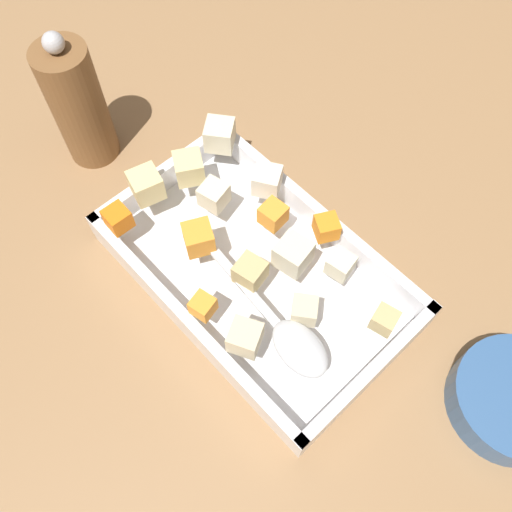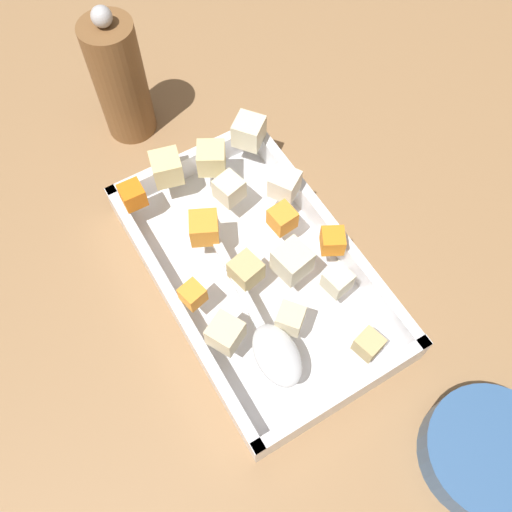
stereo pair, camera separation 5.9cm
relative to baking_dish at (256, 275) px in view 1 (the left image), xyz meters
name	(u,v)px [view 1 (the left image)]	position (x,y,z in m)	size (l,w,h in m)	color
ground_plane	(247,271)	(-0.02, 0.00, -0.02)	(4.00, 4.00, 0.00)	#936D47
baking_dish	(256,275)	(0.00, 0.00, 0.00)	(0.35, 0.21, 0.05)	silver
carrot_chunk_rim_edge	(203,306)	(0.01, -0.08, 0.05)	(0.02, 0.02, 0.02)	orange
carrot_chunk_under_handle	(198,238)	(-0.06, -0.03, 0.05)	(0.03, 0.03, 0.03)	orange
carrot_chunk_heap_side	(118,218)	(-0.14, -0.08, 0.05)	(0.03, 0.03, 0.03)	orange
carrot_chunk_back_center	(273,215)	(-0.02, 0.05, 0.05)	(0.03, 0.03, 0.03)	orange
carrot_chunk_heap_top	(327,227)	(0.03, 0.08, 0.05)	(0.02, 0.02, 0.02)	orange
potato_chunk_near_spoon	(340,265)	(0.07, 0.06, 0.05)	(0.03, 0.03, 0.03)	beige
potato_chunk_mid_right	(304,310)	(0.08, -0.01, 0.05)	(0.03, 0.03, 0.03)	beige
potato_chunk_far_left	(250,272)	(0.01, -0.02, 0.05)	(0.03, 0.03, 0.03)	tan
potato_chunk_corner_ne	(146,185)	(-0.15, -0.03, 0.05)	(0.03, 0.03, 0.03)	#E0CC89
potato_chunk_corner_sw	(245,338)	(0.06, -0.07, 0.05)	(0.03, 0.03, 0.03)	beige
potato_chunk_corner_se	(385,320)	(0.14, 0.04, 0.05)	(0.02, 0.02, 0.02)	tan
potato_chunk_near_left	(220,135)	(-0.15, 0.08, 0.05)	(0.03, 0.03, 0.03)	beige
potato_chunk_corner_nw	(189,168)	(-0.14, 0.02, 0.05)	(0.03, 0.03, 0.03)	#E0CC89
potato_chunk_far_right	(214,195)	(-0.09, 0.02, 0.05)	(0.03, 0.03, 0.03)	beige
parsnip_chunk_front_center	(293,254)	(0.03, 0.03, 0.05)	(0.03, 0.03, 0.03)	beige
parsnip_chunk_mid_left	(267,181)	(-0.06, 0.07, 0.05)	(0.03, 0.03, 0.03)	silver
serving_spoon	(291,338)	(0.09, -0.04, 0.04)	(0.23, 0.05, 0.02)	silver
pepper_mill	(78,105)	(-0.29, -0.02, 0.07)	(0.07, 0.07, 0.19)	brown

